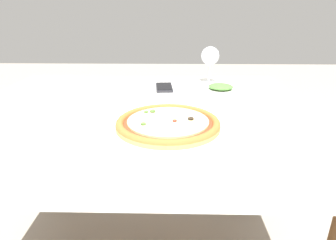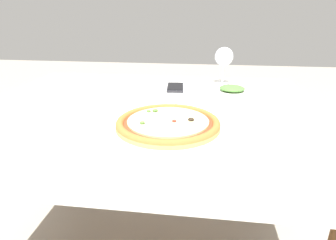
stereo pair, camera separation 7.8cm
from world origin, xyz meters
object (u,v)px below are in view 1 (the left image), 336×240
Objects in this scene: fork at (12,109)px; wine_glass_far_left at (210,57)px; side_plate at (221,89)px; cell_phone at (164,87)px; dining_table at (140,133)px; pizza_plate at (168,124)px.

wine_glass_far_left is (0.71, 0.40, 0.12)m from fork.
side_plate is at bearing -78.02° from wine_glass_far_left.
cell_phone is 0.24m from side_plate.
fork is at bearing -149.88° from cell_phone.
dining_table is 0.41m from side_plate.
wine_glass_far_left is 1.11× the size of cell_phone.
pizza_plate is 1.94× the size of fork.
dining_table is at bearing -142.46° from side_plate.
cell_phone is at bearing 169.83° from side_plate.
side_plate reaches higher than fork.
cell_phone is at bearing 93.35° from pizza_plate.
pizza_plate is at bearing -58.87° from dining_table.
wine_glass_far_left reaches higher than side_plate.
dining_table is 7.37× the size of wine_glass_far_left.
wine_glass_far_left is 0.26m from cell_phone.
wine_glass_far_left reaches higher than dining_table.
fork is 0.59m from cell_phone.
pizza_plate is at bearing -16.51° from fork.
pizza_plate is 1.98× the size of wine_glass_far_left.
wine_glass_far_left is 0.19m from side_plate.
cell_phone is at bearing -152.65° from wine_glass_far_left.
dining_table is 3.71× the size of pizza_plate.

